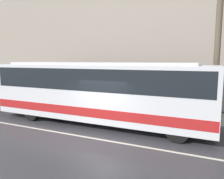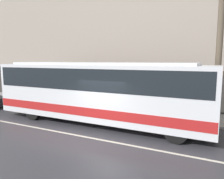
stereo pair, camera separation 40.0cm
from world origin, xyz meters
name	(u,v)px [view 2 (the right image)]	position (x,y,z in m)	size (l,w,h in m)	color
ground_plane	(91,138)	(0.00, 0.00, 0.00)	(60.00, 60.00, 0.00)	#333338
sidewalk	(135,111)	(0.00, 5.53, 0.06)	(60.00, 3.07, 0.13)	gray
building_facade	(145,16)	(0.00, 7.21, 6.56)	(60.00, 0.35, 13.55)	gray
lane_stripe	(91,138)	(0.00, 0.00, 0.00)	(54.00, 0.14, 0.01)	beige
transit_bus	(97,89)	(-0.99, 2.19, 1.89)	(12.18, 2.57, 3.35)	silver
utility_pole_near	(219,52)	(4.85, 4.62, 3.89)	(0.31, 0.31, 7.53)	brown
pedestrian_waiting	(113,98)	(-1.59, 5.44, 0.88)	(0.36, 0.36, 1.63)	navy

